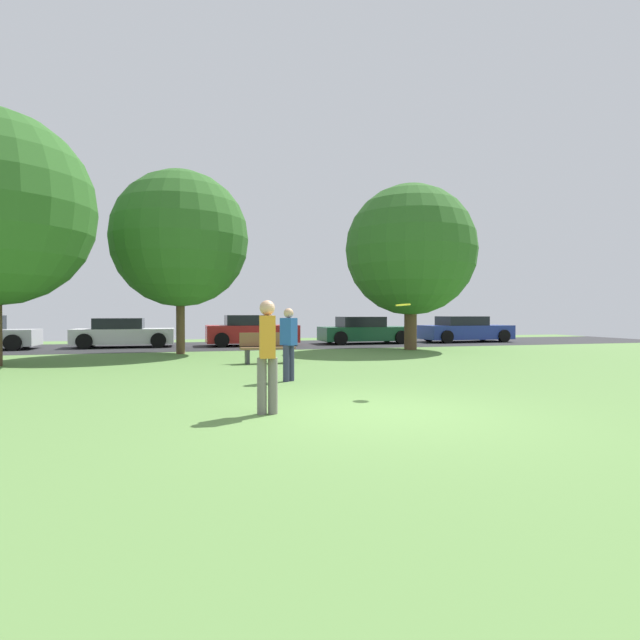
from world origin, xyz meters
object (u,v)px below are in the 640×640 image
Objects in this scene: parked_car_white at (123,334)px; parked_car_blue at (465,330)px; parked_car_green at (364,331)px; person_bystander at (267,351)px; person_thrower at (289,341)px; frisbee_disc at (403,305)px; park_bench at (267,347)px; street_lamp_post at (410,295)px; maple_tree_far at (180,239)px; parked_car_red at (251,331)px; oak_tree_right at (411,250)px.

parked_car_blue is at bearing -1.40° from parked_car_white.
parked_car_white is 10.97m from parked_car_green.
parked_car_blue is (12.81, 15.52, -0.31)m from person_bystander.
person_thrower is 16.92m from parked_car_blue.
person_thrower reaches higher than parked_car_green.
person_bystander is at bearing -156.77° from frisbee_disc.
parked_car_green is (4.63, 14.43, -1.03)m from frisbee_disc.
frisbee_disc is at bearing -66.77° from parked_car_white.
person_bystander is 1.04× the size of park_bench.
street_lamp_post reaches higher than park_bench.
parked_car_red is (3.09, 3.94, -3.51)m from maple_tree_far.
parked_car_blue reaches higher than park_bench.
person_bystander is 0.41× the size of parked_car_red.
parked_car_red is 7.33m from street_lamp_post.
parked_car_red reaches higher than parked_car_green.
parked_car_blue is at bearing 15.61° from maple_tree_far.
maple_tree_far is 3.97× the size of person_bystander.
parked_car_blue is at bearing -144.91° from park_bench.
person_thrower is at bearing -74.56° from maple_tree_far.
parked_car_green is at bearing 100.19° from street_lamp_post.
frisbee_disc is at bearing -69.34° from maple_tree_far.
oak_tree_right is at bearing 102.90° from person_thrower.
maple_tree_far is at bearing 178.26° from oak_tree_right.
maple_tree_far is 1.45× the size of parked_car_blue.
park_bench is (-11.58, -8.14, -0.15)m from parked_car_blue.
park_bench is at bearing -126.62° from parked_car_green.
person_thrower is 4.16× the size of frisbee_disc.
parked_car_green is 10.22m from park_bench.
person_thrower is 13.74m from parked_car_green.
frisbee_disc is (1.67, -2.22, 0.76)m from person_thrower.
parked_car_green is at bearing 115.81° from person_thrower.
parked_car_red is (1.85, 15.54, -0.27)m from person_bystander.
parked_car_red reaches higher than parked_car_white.
parked_car_blue is at bearing 37.12° from street_lamp_post.
park_bench is at bearing -59.57° from maple_tree_far.
oak_tree_right reaches higher than frisbee_disc.
maple_tree_far is 17.36× the size of frisbee_disc.
street_lamp_post is (7.99, 11.87, 1.33)m from person_bystander.
oak_tree_right is at bearing -148.84° from park_bench.
park_bench is (1.23, 7.39, -0.46)m from person_bystander.
person_thrower reaches higher than parked_car_white.
person_thrower is 0.39× the size of parked_car_red.
park_bench is 0.36× the size of street_lamp_post.
oak_tree_right is 1.46× the size of parked_car_blue.
parked_car_white is 2.58× the size of park_bench.
maple_tree_far is 1.62× the size of parked_car_red.
street_lamp_post is (0.67, -3.71, 1.65)m from parked_car_green.
frisbee_disc is at bearing -60.72° from person_bystander.
street_lamp_post is at bearing -142.88° from parked_car_blue.
maple_tree_far is at bearing 110.66° from frisbee_disc.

